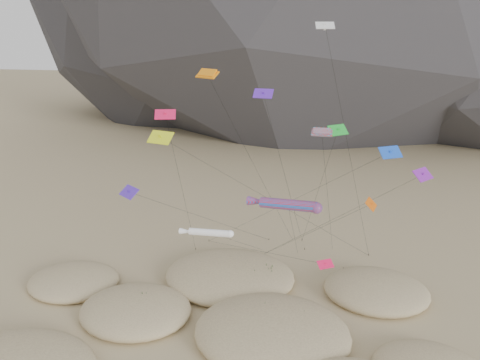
% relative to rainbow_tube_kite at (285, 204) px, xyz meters
% --- Properties ---
extents(dunes, '(49.45, 37.37, 3.60)m').
position_rel_rainbow_tube_kite_xyz_m(dunes, '(-5.15, -10.26, -10.20)').
color(dunes, '#CCB789').
rests_on(dunes, ground).
extents(dune_grass, '(41.06, 26.75, 1.58)m').
position_rel_rainbow_tube_kite_xyz_m(dune_grass, '(-4.00, -9.56, -10.03)').
color(dune_grass, black).
rests_on(dune_grass, ground).
extents(kite_stakes, '(23.56, 7.40, 0.30)m').
position_rel_rainbow_tube_kite_xyz_m(kite_stakes, '(-1.19, 10.13, -10.74)').
color(kite_stakes, '#3F2D1E').
rests_on(kite_stakes, ground).
extents(rainbow_tube_kite, '(8.64, 11.63, 11.88)m').
position_rel_rainbow_tube_kite_xyz_m(rainbow_tube_kite, '(0.00, 0.00, 0.00)').
color(rainbow_tube_kite, red).
rests_on(rainbow_tube_kite, ground).
extents(white_tube_kite, '(7.51, 14.59, 9.30)m').
position_rel_rainbow_tube_kite_xyz_m(white_tube_kite, '(-7.93, -3.92, -2.21)').
color(white_tube_kite, white).
rests_on(white_tube_kite, ground).
extents(orange_parafoil, '(10.51, 13.71, 25.29)m').
position_rel_rainbow_tube_kite_xyz_m(orange_parafoil, '(-8.61, 0.96, 13.60)').
color(orange_parafoil, orange).
rests_on(orange_parafoil, ground).
extents(multi_parafoil, '(3.54, 14.12, 20.00)m').
position_rel_rainbow_tube_kite_xyz_m(multi_parafoil, '(3.54, -1.64, 8.39)').
color(multi_parafoil, '#FF231A').
rests_on(multi_parafoil, ground).
extents(delta_kites, '(31.55, 20.31, 29.94)m').
position_rel_rainbow_tube_kite_xyz_m(delta_kites, '(-1.05, -2.64, 6.31)').
color(delta_kites, '#ED5F0C').
rests_on(delta_kites, ground).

